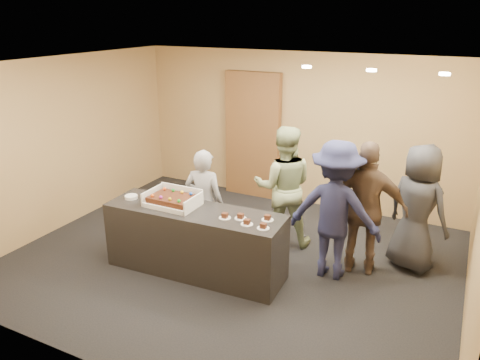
{
  "coord_description": "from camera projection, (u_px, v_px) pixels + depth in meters",
  "views": [
    {
      "loc": [
        2.74,
        -5.21,
        3.31
      ],
      "look_at": [
        0.12,
        0.0,
        1.22
      ],
      "focal_mm": 35.0,
      "sensor_mm": 36.0,
      "label": 1
    }
  ],
  "objects": [
    {
      "name": "ceiling_spotlights",
      "position": [
        371.0,
        70.0,
        5.5
      ],
      "size": [
        1.72,
        0.12,
        0.03
      ],
      "color": "#FFEAC6",
      "rests_on": "ceiling"
    },
    {
      "name": "person_server_grey",
      "position": [
        204.0,
        203.0,
        6.61
      ],
      "size": [
        0.62,
        0.46,
        1.55
      ],
      "primitive_type": "imported",
      "rotation": [
        0.0,
        0.0,
        3.3
      ],
      "color": "gray",
      "rests_on": "floor"
    },
    {
      "name": "slice_e",
      "position": [
        263.0,
        227.0,
        5.52
      ],
      "size": [
        0.15,
        0.15,
        0.07
      ],
      "color": "white",
      "rests_on": "serving_counter"
    },
    {
      "name": "sheet_cake",
      "position": [
        172.0,
        199.0,
        6.16
      ],
      "size": [
        0.58,
        0.4,
        0.11
      ],
      "color": "#3D1D0E",
      "rests_on": "cake_box"
    },
    {
      "name": "serving_counter",
      "position": [
        195.0,
        241.0,
        6.21
      ],
      "size": [
        2.43,
        0.81,
        0.9
      ],
      "primitive_type": "cube",
      "rotation": [
        0.0,
        0.0,
        0.05
      ],
      "color": "black",
      "rests_on": "floor"
    },
    {
      "name": "slice_a",
      "position": [
        225.0,
        216.0,
        5.8
      ],
      "size": [
        0.15,
        0.15,
        0.07
      ],
      "color": "white",
      "rests_on": "serving_counter"
    },
    {
      "name": "slice_b",
      "position": [
        241.0,
        217.0,
        5.79
      ],
      "size": [
        0.15,
        0.15,
        0.07
      ],
      "color": "white",
      "rests_on": "serving_counter"
    },
    {
      "name": "slice_d",
      "position": [
        268.0,
        218.0,
        5.75
      ],
      "size": [
        0.15,
        0.15,
        0.07
      ],
      "color": "white",
      "rests_on": "serving_counter"
    },
    {
      "name": "person_brown_extra",
      "position": [
        366.0,
        209.0,
        6.06
      ],
      "size": [
        1.12,
        0.62,
        1.81
      ],
      "primitive_type": "imported",
      "rotation": [
        0.0,
        0.0,
        3.31
      ],
      "color": "brown",
      "rests_on": "floor"
    },
    {
      "name": "person_navy_man",
      "position": [
        335.0,
        210.0,
        5.98
      ],
      "size": [
        1.2,
        0.71,
        1.84
      ],
      "primitive_type": "imported",
      "rotation": [
        0.0,
        0.0,
        3.16
      ],
      "color": "#1D2042",
      "rests_on": "floor"
    },
    {
      "name": "person_sage_man",
      "position": [
        283.0,
        187.0,
        6.84
      ],
      "size": [
        1.07,
        0.96,
        1.81
      ],
      "primitive_type": "imported",
      "rotation": [
        0.0,
        0.0,
        3.52
      ],
      "color": "#92A070",
      "rests_on": "floor"
    },
    {
      "name": "slice_c",
      "position": [
        247.0,
        223.0,
        5.63
      ],
      "size": [
        0.15,
        0.15,
        0.07
      ],
      "color": "white",
      "rests_on": "serving_counter"
    },
    {
      "name": "storage_cabinet",
      "position": [
        253.0,
        136.0,
        8.64
      ],
      "size": [
        1.06,
        0.15,
        2.33
      ],
      "primitive_type": "cube",
      "color": "brown",
      "rests_on": "floor"
    },
    {
      "name": "cake_box",
      "position": [
        174.0,
        201.0,
        6.2
      ],
      "size": [
        0.68,
        0.47,
        0.2
      ],
      "color": "white",
      "rests_on": "serving_counter"
    },
    {
      "name": "room",
      "position": [
        232.0,
        169.0,
        6.2
      ],
      "size": [
        6.04,
        6.0,
        2.7
      ],
      "color": "black",
      "rests_on": "ground"
    },
    {
      "name": "person_dark_suit",
      "position": [
        418.0,
        208.0,
        6.18
      ],
      "size": [
        1.01,
        0.87,
        1.74
      ],
      "primitive_type": "imported",
      "rotation": [
        0.0,
        0.0,
        2.69
      ],
      "color": "#2A2A30",
      "rests_on": "floor"
    },
    {
      "name": "plate_stack",
      "position": [
        131.0,
        197.0,
        6.42
      ],
      "size": [
        0.17,
        0.17,
        0.04
      ],
      "primitive_type": "cylinder",
      "color": "white",
      "rests_on": "serving_counter"
    }
  ]
}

